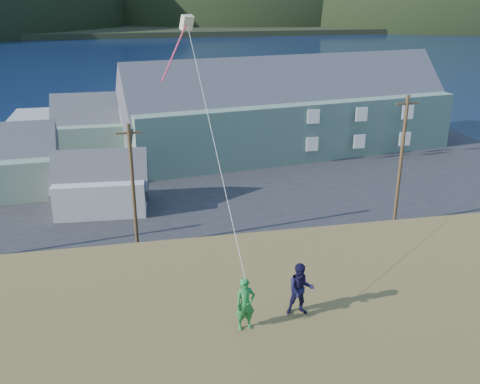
{
  "coord_description": "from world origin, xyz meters",
  "views": [
    {
      "loc": [
        -3.18,
        -31.88,
        16.55
      ],
      "look_at": [
        0.91,
        -11.9,
        8.8
      ],
      "focal_mm": 40.0,
      "sensor_mm": 36.0,
      "label": 1
    }
  ],
  "objects_px": {
    "shed_palegreen_far": "(110,126)",
    "kite_flyer_navy": "(301,289)",
    "kite_flyer_green": "(245,304)",
    "lodge": "(289,109)",
    "shed_white": "(101,184)",
    "wharf": "(111,119)"
  },
  "relations": [
    {
      "from": "shed_palegreen_far",
      "to": "kite_flyer_green",
      "type": "height_order",
      "value": "kite_flyer_green"
    },
    {
      "from": "lodge",
      "to": "shed_white",
      "type": "height_order",
      "value": "lodge"
    },
    {
      "from": "kite_flyer_green",
      "to": "shed_white",
      "type": "bearing_deg",
      "value": 92.97
    },
    {
      "from": "kite_flyer_green",
      "to": "lodge",
      "type": "bearing_deg",
      "value": 63.24
    },
    {
      "from": "wharf",
      "to": "kite_flyer_green",
      "type": "height_order",
      "value": "kite_flyer_green"
    },
    {
      "from": "lodge",
      "to": "kite_flyer_navy",
      "type": "relative_size",
      "value": 21.15
    },
    {
      "from": "wharf",
      "to": "kite_flyer_green",
      "type": "relative_size",
      "value": 16.01
    },
    {
      "from": "shed_palegreen_far",
      "to": "kite_flyer_navy",
      "type": "bearing_deg",
      "value": -80.72
    },
    {
      "from": "lodge",
      "to": "shed_white",
      "type": "distance_m",
      "value": 23.26
    },
    {
      "from": "shed_white",
      "to": "shed_palegreen_far",
      "type": "relative_size",
      "value": 0.66
    },
    {
      "from": "lodge",
      "to": "kite_flyer_navy",
      "type": "distance_m",
      "value": 42.24
    },
    {
      "from": "shed_white",
      "to": "kite_flyer_green",
      "type": "distance_m",
      "value": 29.01
    },
    {
      "from": "wharf",
      "to": "shed_palegreen_far",
      "type": "height_order",
      "value": "shed_palegreen_far"
    },
    {
      "from": "lodge",
      "to": "kite_flyer_green",
      "type": "bearing_deg",
      "value": -116.95
    },
    {
      "from": "shed_white",
      "to": "kite_flyer_navy",
      "type": "bearing_deg",
      "value": -71.37
    },
    {
      "from": "lodge",
      "to": "kite_flyer_navy",
      "type": "xyz_separation_m",
      "value": [
        -11.75,
        -40.44,
        3.34
      ]
    },
    {
      "from": "shed_palegreen_far",
      "to": "wharf",
      "type": "bearing_deg",
      "value": 91.51
    },
    {
      "from": "shed_white",
      "to": "kite_flyer_green",
      "type": "xyz_separation_m",
      "value": [
        5.61,
        -27.87,
        5.75
      ]
    },
    {
      "from": "wharf",
      "to": "shed_palegreen_far",
      "type": "distance_m",
      "value": 15.06
    },
    {
      "from": "shed_palegreen_far",
      "to": "kite_flyer_navy",
      "type": "xyz_separation_m",
      "value": [
        7.07,
        -43.63,
        5.07
      ]
    },
    {
      "from": "shed_white",
      "to": "kite_flyer_green",
      "type": "bearing_deg",
      "value": -75.09
    },
    {
      "from": "wharf",
      "to": "kite_flyer_navy",
      "type": "distance_m",
      "value": 59.44
    }
  ]
}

